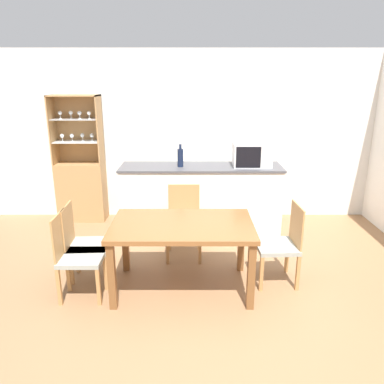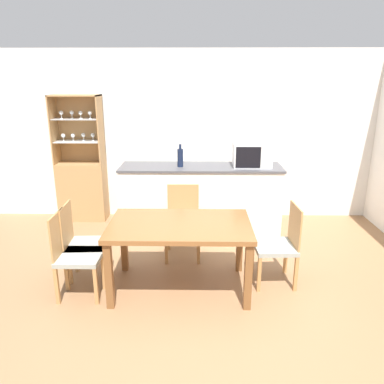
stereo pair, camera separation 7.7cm
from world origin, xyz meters
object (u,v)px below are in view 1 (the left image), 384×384
at_px(dining_chair_side_left_near, 76,256).
at_px(dining_chair_side_left_far, 83,245).
at_px(dining_chair_side_right_far, 280,244).
at_px(microwave, 251,155).
at_px(dining_table, 181,232).
at_px(wine_bottle, 179,157).
at_px(dining_chair_head_far, 183,222).
at_px(display_cabinet, 80,183).

xyz_separation_m(dining_chair_side_left_near, dining_chair_side_left_far, (0.00, 0.26, 0.00)).
relative_size(dining_chair_side_right_far, dining_chair_side_left_near, 1.00).
bearing_deg(microwave, dining_chair_side_right_far, -84.55).
distance_m(dining_table, dining_chair_side_right_far, 1.08).
bearing_deg(dining_chair_side_left_near, wine_bottle, 148.32).
relative_size(dining_chair_side_left_far, microwave, 1.71).
xyz_separation_m(dining_table, dining_chair_head_far, (-0.00, 0.77, -0.20)).
distance_m(dining_chair_side_right_far, dining_chair_head_far, 1.22).
bearing_deg(dining_chair_side_right_far, dining_chair_head_far, 56.09).
distance_m(dining_chair_side_left_near, microwave, 2.65).
bearing_deg(dining_table, dining_chair_head_far, 90.04).
relative_size(display_cabinet, wine_bottle, 6.15).
relative_size(display_cabinet, dining_chair_side_left_far, 2.17).
xyz_separation_m(display_cabinet, dining_table, (1.61, -2.03, 0.05)).
height_order(dining_chair_side_left_far, microwave, microwave).
height_order(dining_chair_side_right_far, dining_chair_side_left_far, same).
bearing_deg(dining_chair_side_left_far, display_cabinet, -166.63).
height_order(dining_table, dining_chair_side_left_near, dining_chair_side_left_near).
xyz_separation_m(display_cabinet, dining_chair_side_left_far, (0.56, -1.90, -0.15)).
distance_m(display_cabinet, dining_chair_head_far, 2.05).
bearing_deg(display_cabinet, microwave, -11.84).
height_order(display_cabinet, dining_chair_side_right_far, display_cabinet).
xyz_separation_m(dining_chair_head_far, wine_bottle, (-0.06, 0.71, 0.66)).
height_order(dining_table, dining_chair_side_right_far, dining_chair_side_right_far).
distance_m(dining_table, microwave, 1.83).
height_order(dining_chair_side_right_far, wine_bottle, wine_bottle).
distance_m(microwave, wine_bottle, 0.98).
bearing_deg(display_cabinet, dining_chair_side_left_near, -75.52).
xyz_separation_m(dining_table, dining_chair_side_right_far, (1.05, 0.13, -0.20)).
bearing_deg(dining_chair_side_left_far, dining_table, 80.01).
height_order(dining_chair_side_right_far, dining_chair_side_left_near, same).
height_order(dining_chair_side_left_near, microwave, microwave).
distance_m(dining_chair_side_left_near, wine_bottle, 2.00).
bearing_deg(dining_table, wine_bottle, 92.27).
relative_size(dining_table, dining_chair_side_left_far, 1.64).
distance_m(dining_chair_head_far, wine_bottle, 0.98).
relative_size(dining_chair_side_right_far, wine_bottle, 2.83).
distance_m(dining_table, wine_bottle, 1.55).
relative_size(dining_chair_side_left_near, dining_chair_head_far, 1.00).
bearing_deg(dining_chair_head_far, dining_chair_side_right_far, 148.24).
xyz_separation_m(dining_chair_side_left_near, dining_chair_head_far, (1.05, 0.90, 0.00)).
bearing_deg(wine_bottle, dining_chair_side_left_near, -121.54).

